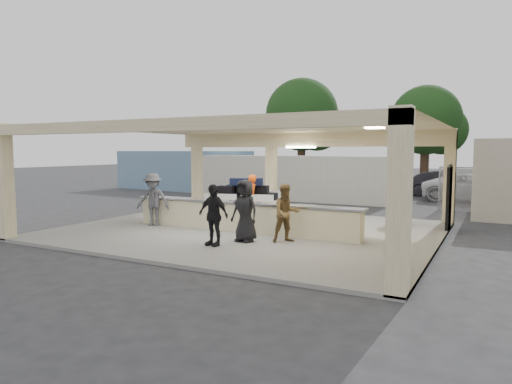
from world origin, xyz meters
The scene contains 16 objects.
ground centered at (0.00, 0.00, 0.00)m, with size 120.00×120.00×0.00m, color #28272A.
pavilion centered at (0.21, 0.66, 1.35)m, with size 12.01×10.00×3.55m.
baggage_counter centered at (0.00, -0.50, 0.59)m, with size 8.20×0.58×0.98m.
luggage_cart centered at (-1.43, 2.06, 0.94)m, with size 3.04×2.34×1.57m.
drum_fan centered at (4.32, 3.17, 0.63)m, with size 0.93×0.56×0.99m.
baggage_handler centered at (-0.85, 1.69, 0.97)m, with size 0.63×0.35×1.74m, color #E34B0B.
passenger_a centered at (2.01, -1.40, 0.94)m, with size 0.82×0.36×1.69m, color brown.
passenger_b centered at (0.41, -2.81, 0.96)m, with size 1.01×0.37×1.72m, color black.
passenger_c centered at (-3.30, -1.00, 1.03)m, with size 1.20×0.42×1.86m, color #48484D.
passenger_d centered at (0.92, -1.91, 1.01)m, with size 0.89×0.36×1.81m, color black.
car_white_a centered at (6.37, 13.48, 0.75)m, with size 2.49×5.26×1.50m, color silver.
car_dark centered at (4.66, 15.75, 0.76)m, with size 1.61×4.57×1.52m, color black.
container_white centered at (-2.88, 10.20, 1.22)m, with size 11.29×2.26×2.45m, color silver.
container_blue centered at (-11.98, 12.05, 1.35)m, with size 10.40×2.49×2.70m, color #6681A3.
tree_left centered at (-7.68, 24.16, 5.59)m, with size 6.60×6.30×9.00m.
tree_mid centered at (2.32, 26.16, 4.96)m, with size 6.00×5.60×8.00m.
Camera 1 is at (7.38, -13.35, 2.75)m, focal length 32.00 mm.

